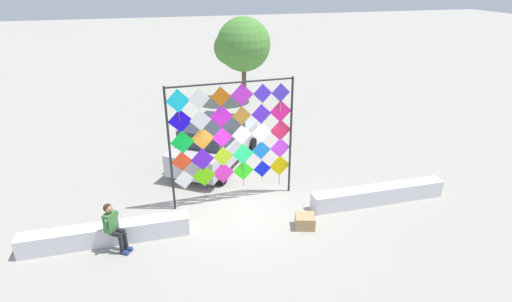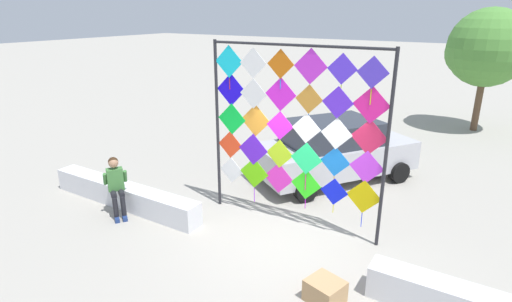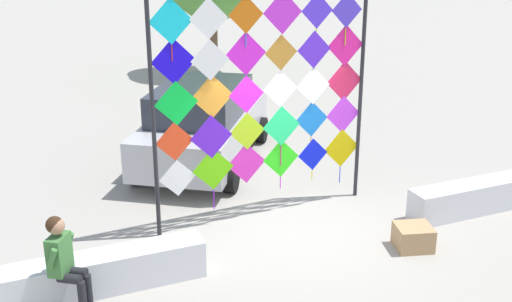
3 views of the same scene
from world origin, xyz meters
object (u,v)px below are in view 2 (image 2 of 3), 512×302
(parked_car, at_px, (334,150))
(tree_far_right, at_px, (484,49))
(cardboard_box_large, at_px, (325,291))
(kite_display_rack, at_px, (293,125))
(seated_vendor, at_px, (116,183))

(parked_car, xyz_separation_m, tree_far_right, (2.84, 7.74, 2.28))
(cardboard_box_large, bearing_deg, kite_display_rack, 129.19)
(kite_display_rack, relative_size, parked_car, 0.84)
(seated_vendor, distance_m, tree_far_right, 14.08)
(kite_display_rack, distance_m, cardboard_box_large, 3.38)
(parked_car, distance_m, tree_far_right, 8.55)
(parked_car, relative_size, tree_far_right, 1.00)
(kite_display_rack, height_order, cardboard_box_large, kite_display_rack)
(parked_car, bearing_deg, cardboard_box_large, -70.01)
(parked_car, height_order, tree_far_right, tree_far_right)
(seated_vendor, bearing_deg, kite_display_rack, 26.53)
(seated_vendor, xyz_separation_m, cardboard_box_large, (5.23, -0.29, -0.62))
(kite_display_rack, xyz_separation_m, cardboard_box_large, (1.68, -2.06, -2.09))
(kite_display_rack, relative_size, cardboard_box_large, 7.09)
(cardboard_box_large, bearing_deg, seated_vendor, 176.86)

